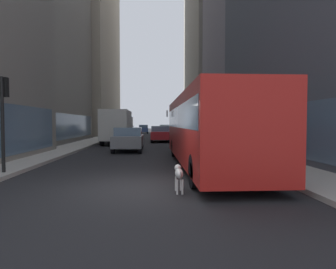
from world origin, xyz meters
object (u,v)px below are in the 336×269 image
at_px(car_grey_wagon, 129,139).
at_px(dalmatian_dog, 179,174).
at_px(car_yellow_taxi, 164,129).
at_px(box_truck, 118,126).
at_px(transit_bus, 206,126).
at_px(car_silver_sedan, 170,132).
at_px(car_blue_hatchback, 144,129).
at_px(car_red_coupe, 160,134).
at_px(car_black_suv, 126,132).
at_px(traffic_light_near, 3,108).
at_px(pedestrian_with_handbag, 235,137).

distance_m(car_grey_wagon, dalmatian_dog, 11.78).
distance_m(car_yellow_taxi, box_truck, 28.74).
xyz_separation_m(transit_bus, car_silver_sedan, (0.00, 23.86, -0.95)).
bearing_deg(car_blue_hatchback, box_truck, -93.52).
bearing_deg(car_red_coupe, car_silver_sedan, 77.88).
height_order(car_black_suv, car_blue_hatchback, same).
bearing_deg(car_grey_wagon, car_red_coupe, 75.72).
bearing_deg(dalmatian_dog, car_black_suv, 98.24).
xyz_separation_m(car_blue_hatchback, dalmatian_dog, (2.35, -44.57, -0.31)).
xyz_separation_m(dalmatian_dog, traffic_light_near, (-6.05, 2.69, 1.92)).
bearing_deg(car_red_coupe, car_blue_hatchback, 95.81).
relative_size(pedestrian_with_handbag, traffic_light_near, 0.50).
bearing_deg(dalmatian_dog, car_yellow_taxi, 87.98).
xyz_separation_m(car_grey_wagon, dalmatian_dog, (2.35, -11.54, -0.31)).
height_order(car_grey_wagon, dalmatian_dog, car_grey_wagon).
bearing_deg(dalmatian_dog, traffic_light_near, 155.99).
bearing_deg(box_truck, dalmatian_dog, -78.02).
bearing_deg(traffic_light_near, pedestrian_with_handbag, 34.24).
distance_m(car_red_coupe, car_silver_sedan, 7.62).
bearing_deg(car_yellow_taxi, dalmatian_dog, -92.02).
relative_size(car_red_coupe, dalmatian_dog, 4.84).
height_order(dalmatian_dog, pedestrian_with_handbag, pedestrian_with_handbag).
distance_m(dalmatian_dog, traffic_light_near, 6.89).
bearing_deg(car_blue_hatchback, traffic_light_near, -95.05).
height_order(car_silver_sedan, dalmatian_dog, car_silver_sedan).
height_order(car_yellow_taxi, car_blue_hatchback, same).
relative_size(car_red_coupe, pedestrian_with_handbag, 2.75).
bearing_deg(car_grey_wagon, box_truck, 102.77).
bearing_deg(car_silver_sedan, dalmatian_dog, -93.33).
bearing_deg(car_silver_sedan, car_black_suv, -168.12).
relative_size(box_truck, traffic_light_near, 2.21).
bearing_deg(pedestrian_with_handbag, box_truck, 134.66).
relative_size(car_black_suv, car_silver_sedan, 0.91).
xyz_separation_m(transit_bus, car_yellow_taxi, (0.00, 42.20, -0.96)).
bearing_deg(transit_bus, box_truck, 111.76).
bearing_deg(transit_bus, car_black_suv, 103.87).
height_order(transit_bus, traffic_light_near, traffic_light_near).
bearing_deg(car_yellow_taxi, car_red_coupe, -93.55).
bearing_deg(box_truck, car_yellow_taxi, 78.76).
xyz_separation_m(car_yellow_taxi, dalmatian_dog, (-1.65, -46.77, -0.31)).
bearing_deg(car_blue_hatchback, car_yellow_taxi, 28.76).
xyz_separation_m(box_truck, traffic_light_near, (-2.10, -15.90, 0.77)).
bearing_deg(car_silver_sedan, car_yellow_taxi, 90.00).
xyz_separation_m(car_yellow_taxi, box_truck, (-5.60, -28.17, 0.85)).
bearing_deg(pedestrian_with_handbag, car_silver_sedan, 99.07).
height_order(transit_bus, car_silver_sedan, transit_bus).
bearing_deg(car_yellow_taxi, car_blue_hatchback, -151.24).
xyz_separation_m(car_grey_wagon, car_blue_hatchback, (0.00, 33.03, -0.00)).
relative_size(transit_bus, car_silver_sedan, 2.51).
bearing_deg(traffic_light_near, dalmatian_dog, -24.01).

